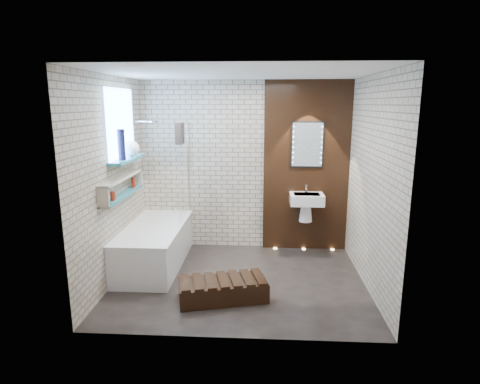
# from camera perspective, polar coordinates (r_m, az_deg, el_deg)

# --- Properties ---
(ground) EXTENTS (3.20, 3.20, 0.00)m
(ground) POSITION_cam_1_polar(r_m,az_deg,el_deg) (5.31, -0.10, -12.56)
(ground) COLOR black
(ground) RESTS_ON ground
(room_shell) EXTENTS (3.24, 3.20, 2.60)m
(room_shell) POSITION_cam_1_polar(r_m,az_deg,el_deg) (4.90, -0.10, 1.33)
(room_shell) COLOR tan
(room_shell) RESTS_ON ground
(walnut_panel) EXTENTS (1.30, 0.06, 2.60)m
(walnut_panel) POSITION_cam_1_polar(r_m,az_deg,el_deg) (6.18, 9.45, 3.50)
(walnut_panel) COLOR black
(walnut_panel) RESTS_ON ground
(clerestory_window) EXTENTS (0.18, 1.00, 0.94)m
(clerestory_window) POSITION_cam_1_polar(r_m,az_deg,el_deg) (5.49, -16.64, 8.34)
(clerestory_window) COLOR #7FADE0
(clerestory_window) RESTS_ON room_shell
(display_niche) EXTENTS (0.14, 1.30, 0.26)m
(display_niche) POSITION_cam_1_polar(r_m,az_deg,el_deg) (5.38, -16.50, 0.72)
(display_niche) COLOR teal
(display_niche) RESTS_ON room_shell
(bathtub) EXTENTS (0.79, 1.74, 0.70)m
(bathtub) POSITION_cam_1_polar(r_m,az_deg,el_deg) (5.81, -12.09, -7.50)
(bathtub) COLOR white
(bathtub) RESTS_ON ground
(bath_screen) EXTENTS (0.01, 0.78, 1.40)m
(bath_screen) POSITION_cam_1_polar(r_m,az_deg,el_deg) (5.89, -8.07, 2.90)
(bath_screen) COLOR white
(bath_screen) RESTS_ON bathtub
(towel) EXTENTS (0.09, 0.23, 0.29)m
(towel) POSITION_cam_1_polar(r_m,az_deg,el_deg) (5.63, -8.63, 8.29)
(towel) COLOR black
(towel) RESTS_ON bath_screen
(shower_head) EXTENTS (0.18, 0.18, 0.02)m
(shower_head) POSITION_cam_1_polar(r_m,az_deg,el_deg) (5.97, -12.28, 9.83)
(shower_head) COLOR silver
(shower_head) RESTS_ON room_shell
(washbasin) EXTENTS (0.50, 0.36, 0.58)m
(washbasin) POSITION_cam_1_polar(r_m,az_deg,el_deg) (6.09, 9.47, -1.54)
(washbasin) COLOR white
(washbasin) RESTS_ON walnut_panel
(led_mirror) EXTENTS (0.50, 0.02, 0.70)m
(led_mirror) POSITION_cam_1_polar(r_m,az_deg,el_deg) (6.10, 9.61, 6.69)
(led_mirror) COLOR black
(led_mirror) RESTS_ON walnut_panel
(walnut_step) EXTENTS (1.10, 0.69, 0.23)m
(walnut_step) POSITION_cam_1_polar(r_m,az_deg,el_deg) (4.82, -2.48, -13.82)
(walnut_step) COLOR black
(walnut_step) RESTS_ON ground
(niche_bottles) EXTENTS (0.06, 0.85, 0.14)m
(niche_bottles) POSITION_cam_1_polar(r_m,az_deg,el_deg) (5.44, -16.26, 0.46)
(niche_bottles) COLOR maroon
(niche_bottles) RESTS_ON display_niche
(sill_vases) EXTENTS (0.21, 0.53, 0.39)m
(sill_vases) POSITION_cam_1_polar(r_m,az_deg,el_deg) (5.54, -15.60, 6.14)
(sill_vases) COLOR white
(sill_vases) RESTS_ON clerestory_window
(floor_uplights) EXTENTS (0.96, 0.06, 0.01)m
(floor_uplights) POSITION_cam_1_polar(r_m,az_deg,el_deg) (6.44, 9.10, -8.05)
(floor_uplights) COLOR #FFD899
(floor_uplights) RESTS_ON ground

